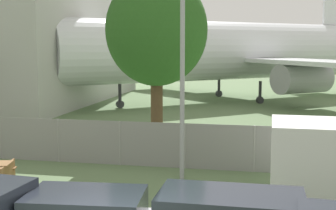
{
  "coord_description": "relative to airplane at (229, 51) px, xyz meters",
  "views": [
    {
      "loc": [
        2.79,
        -7.39,
        4.6
      ],
      "look_at": [
        -1.26,
        12.56,
        2.0
      ],
      "focal_mm": 50.0,
      "sensor_mm": 36.0,
      "label": 1
    }
  ],
  "objects": [
    {
      "name": "light_mast",
      "position": [
        0.12,
        -23.6,
        1.31
      ],
      "size": [
        0.44,
        0.44,
        9.01
      ],
      "color": "#99999E",
      "rests_on": "ground"
    },
    {
      "name": "tree_near_hangar",
      "position": [
        -1.91,
        -18.63,
        1.16
      ],
      "size": [
        4.56,
        4.56,
        7.8
      ],
      "color": "#4C3823",
      "rests_on": "ground"
    },
    {
      "name": "airplane",
      "position": [
        0.0,
        0.0,
        0.0
      ],
      "size": [
        33.11,
        29.01,
        13.61
      ],
      "rotation": [
        0.0,
        0.0,
        -2.44
      ],
      "color": "silver",
      "rests_on": "ground"
    },
    {
      "name": "perimeter_fence",
      "position": [
        -0.0,
        -22.25,
        -3.23
      ],
      "size": [
        56.07,
        0.07,
        1.72
      ],
      "color": "gray",
      "rests_on": "ground"
    }
  ]
}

